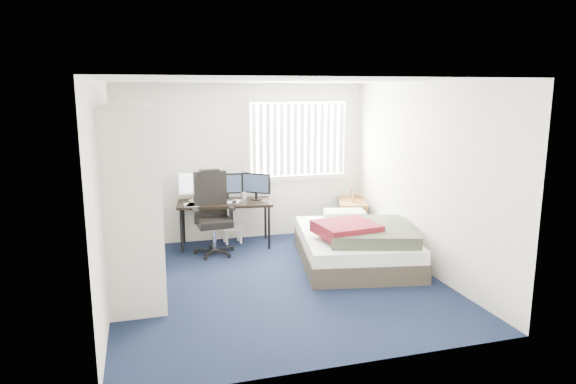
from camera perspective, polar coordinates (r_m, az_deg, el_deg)
The scene contains 10 objects.
ground at distance 6.60m, azimuth -1.11°, elevation -9.97°, with size 4.20×4.20×0.00m, color black.
room_shell at distance 6.22m, azimuth -1.16°, elevation 3.11°, with size 4.20×4.20×4.20m.
window_assembly at distance 8.40m, azimuth 1.15°, elevation 5.88°, with size 1.72×0.09×1.32m.
closet at distance 6.30m, azimuth -16.67°, elevation 1.28°, with size 0.64×1.84×2.22m.
desk at distance 7.97m, azimuth -7.03°, elevation -0.76°, with size 1.51×0.86×1.16m.
office_chair at distance 7.68m, azimuth -8.35°, elevation -3.28°, with size 0.61×0.61×1.24m.
footstool at distance 8.21m, azimuth -6.20°, elevation -4.30°, with size 0.33×0.27×0.25m.
nightstand at distance 8.59m, azimuth 7.11°, elevation -1.31°, with size 0.68×0.96×0.78m.
bed at distance 7.29m, azimuth 7.59°, elevation -5.65°, with size 1.85×2.24×0.66m.
pine_box at distance 6.49m, azimuth -15.88°, elevation -9.31°, with size 0.42×0.32×0.32m, color #9E714F.
Camera 1 is at (-1.60, -5.94, 2.40)m, focal length 32.00 mm.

